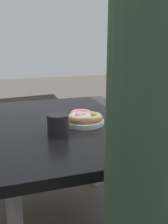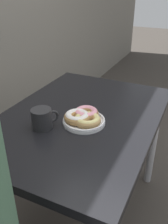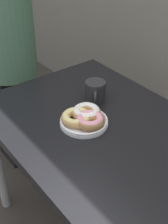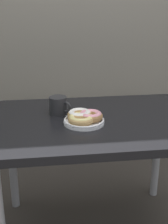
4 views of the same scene
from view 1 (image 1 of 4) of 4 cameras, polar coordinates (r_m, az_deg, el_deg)
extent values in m
cube|color=black|center=(1.30, -3.04, -2.86)|extent=(1.07, 0.75, 0.04)
cylinder|color=#99999E|center=(1.93, 2.55, -7.79)|extent=(0.05, 0.05, 0.67)
cylinder|color=#99999E|center=(1.83, -16.44, -9.84)|extent=(0.05, 0.05, 0.67)
cylinder|color=white|center=(1.24, 0.00, -2.36)|extent=(0.20, 0.20, 0.01)
torus|color=white|center=(1.24, 0.00, -1.83)|extent=(0.20, 0.20, 0.01)
torus|color=#9E7042|center=(1.26, -0.67, -0.75)|extent=(0.15, 0.15, 0.04)
torus|color=pink|center=(1.26, -0.67, -0.43)|extent=(0.14, 0.14, 0.03)
torus|color=#B2844C|center=(1.21, -0.95, -1.47)|extent=(0.15, 0.15, 0.04)
torus|color=white|center=(1.21, -0.95, -1.14)|extent=(0.14, 0.14, 0.03)
torus|color=tan|center=(1.22, 1.38, -1.36)|extent=(0.18, 0.18, 0.04)
torus|color=#E0D17F|center=(1.22, 1.39, -1.07)|extent=(0.16, 0.16, 0.03)
cylinder|color=#232326|center=(1.08, -5.96, -2.95)|extent=(0.09, 0.09, 0.09)
cylinder|color=#382114|center=(1.07, -6.02, -0.89)|extent=(0.08, 0.08, 0.00)
torus|color=#232326|center=(1.13, -4.74, -2.17)|extent=(0.05, 0.05, 0.06)
camera|label=2|loc=(0.85, 62.36, 22.64)|focal=40.00mm
camera|label=3|loc=(2.22, 10.11, 25.42)|focal=50.00mm
camera|label=4|loc=(2.01, 46.58, 16.58)|focal=50.00mm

